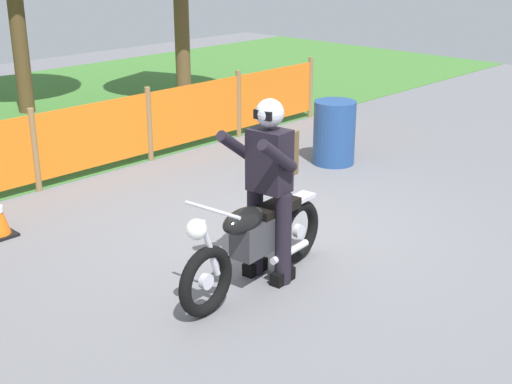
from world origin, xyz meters
TOP-DOWN VIEW (x-y plane):
  - ground at (0.00, 0.00)m, footprint 24.00×24.00m
  - barrier_fence at (0.00, 2.95)m, footprint 8.89×0.08m
  - motorcycle_lead at (-0.84, -0.76)m, footprint 1.96×0.58m
  - rider_lead at (-0.63, -0.74)m, footprint 0.71×0.59m
  - spare_drum at (2.57, 1.00)m, footprint 0.58×0.58m

SIDE VIEW (x-z plane):
  - ground at x=0.00m, z-range -0.02..0.00m
  - spare_drum at x=2.57m, z-range 0.00..0.88m
  - motorcycle_lead at x=-0.84m, z-range -0.01..0.91m
  - barrier_fence at x=0.00m, z-range 0.01..1.06m
  - rider_lead at x=-0.63m, z-range 0.11..1.80m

